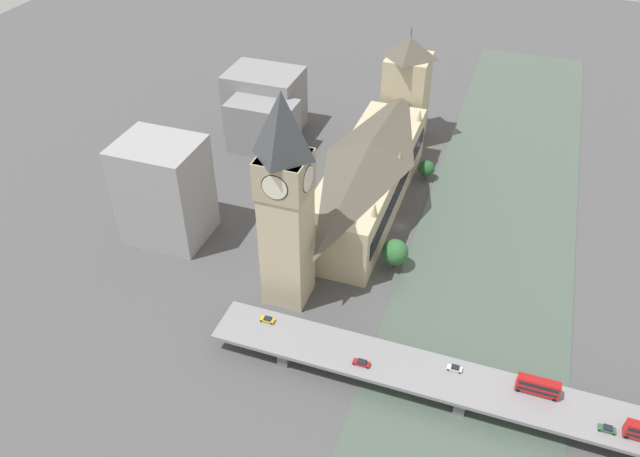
{
  "coord_description": "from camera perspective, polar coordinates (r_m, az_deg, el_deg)",
  "views": [
    {
      "loc": [
        -32.04,
        180.04,
        139.72
      ],
      "look_at": [
        18.99,
        34.57,
        19.48
      ],
      "focal_mm": 35.0,
      "sensor_mm": 36.0,
      "label": 1
    }
  ],
  "objects": [
    {
      "name": "double_decker_bus_mid",
      "position": [
        174.66,
        19.33,
        -13.43
      ],
      "size": [
        10.98,
        2.65,
        5.09
      ],
      "color": "red",
      "rests_on": "road_bridge"
    },
    {
      "name": "tree_embankment_far",
      "position": [
        254.33,
        9.71,
        5.42
      ],
      "size": [
        6.64,
        6.64,
        8.52
      ],
      "color": "brown",
      "rests_on": "ground_plane"
    },
    {
      "name": "road_bridge",
      "position": [
        174.77,
        13.04,
        -13.81
      ],
      "size": [
        142.08,
        14.95,
        6.33
      ],
      "color": "slate",
      "rests_on": "ground_plane"
    },
    {
      "name": "car_southbound_mid",
      "position": [
        175.23,
        24.77,
        -16.29
      ],
      "size": [
        4.14,
        1.84,
        1.43
      ],
      "color": "#2D5638",
      "rests_on": "road_bridge"
    },
    {
      "name": "parliament_hall",
      "position": [
        230.93,
        4.51,
        4.87
      ],
      "size": [
        23.93,
        87.98,
        28.36
      ],
      "color": "#C1B28E",
      "rests_on": "ground_plane"
    },
    {
      "name": "city_block_west",
      "position": [
        269.63,
        -5.21,
        9.29
      ],
      "size": [
        28.69,
        16.44,
        22.1
      ],
      "color": "gray",
      "rests_on": "ground_plane"
    },
    {
      "name": "clock_tower",
      "position": [
        177.72,
        -3.19,
        2.73
      ],
      "size": [
        14.31,
        14.31,
        70.78
      ],
      "color": "#C1B28E",
      "rests_on": "ground_plane"
    },
    {
      "name": "tree_embankment_near",
      "position": [
        208.3,
        6.98,
        -2.49
      ],
      "size": [
        6.3,
        6.3,
        8.72
      ],
      "color": "brown",
      "rests_on": "ground_plane"
    },
    {
      "name": "ground_plane",
      "position": [
        230.13,
        7.33,
        0.21
      ],
      "size": [
        600.0,
        600.0,
        0.0
      ],
      "primitive_type": "plane",
      "color": "#4C4C4F"
    },
    {
      "name": "car_northbound_mid",
      "position": [
        173.22,
        3.82,
        -12.15
      ],
      "size": [
        4.72,
        1.81,
        1.46
      ],
      "color": "maroon",
      "rests_on": "road_bridge"
    },
    {
      "name": "car_northbound_lead",
      "position": [
        184.26,
        -4.82,
        -8.29
      ],
      "size": [
        4.19,
        1.89,
        1.36
      ],
      "color": "gold",
      "rests_on": "road_bridge"
    },
    {
      "name": "victoria_tower",
      "position": [
        275.49,
        7.89,
        12.48
      ],
      "size": [
        17.98,
        17.98,
        49.6
      ],
      "color": "#C1B28E",
      "rests_on": "ground_plane"
    },
    {
      "name": "river_water",
      "position": [
        227.8,
        15.53,
        -1.48
      ],
      "size": [
        55.04,
        360.0,
        0.3
      ],
      "primitive_type": "cube",
      "color": "#47564C",
      "rests_on": "ground_plane"
    },
    {
      "name": "city_block_center",
      "position": [
        220.85,
        -14.04,
        3.38
      ],
      "size": [
        27.49,
        22.78,
        36.9
      ],
      "color": "#939399",
      "rests_on": "ground_plane"
    },
    {
      "name": "tree_embankment_mid",
      "position": [
        207.59,
        6.87,
        -2.17
      ],
      "size": [
        8.87,
        8.87,
        11.29
      ],
      "color": "brown",
      "rests_on": "ground_plane"
    },
    {
      "name": "car_northbound_tail",
      "position": [
        175.52,
        12.22,
        -12.37
      ],
      "size": [
        4.02,
        1.77,
        1.38
      ],
      "color": "silver",
      "rests_on": "road_bridge"
    },
    {
      "name": "city_block_east",
      "position": [
        285.46,
        -5.05,
        11.58
      ],
      "size": [
        31.72,
        24.08,
        27.16
      ],
      "color": "gray",
      "rests_on": "ground_plane"
    }
  ]
}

